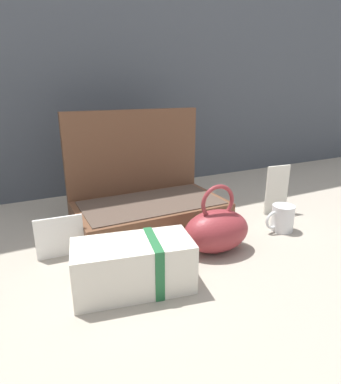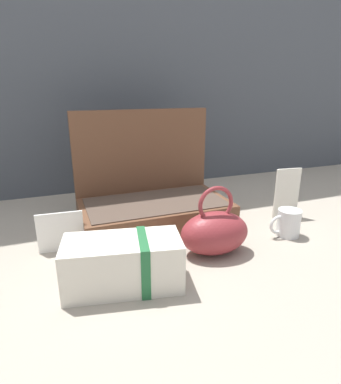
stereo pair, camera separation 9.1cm
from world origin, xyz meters
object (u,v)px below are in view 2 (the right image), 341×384
(cream_toiletry_bag, at_px, (125,263))
(coffee_mug, at_px, (288,223))
(open_suitcase, at_px, (152,196))
(teal_pouch_handbag, at_px, (215,232))
(info_card_left, at_px, (61,232))
(poster_card_right, at_px, (287,193))

(cream_toiletry_bag, distance_m, coffee_mug, 0.53)
(open_suitcase, distance_m, cream_toiletry_bag, 0.40)
(teal_pouch_handbag, distance_m, info_card_left, 0.42)
(teal_pouch_handbag, relative_size, coffee_mug, 1.90)
(open_suitcase, distance_m, info_card_left, 0.33)
(coffee_mug, distance_m, info_card_left, 0.67)
(teal_pouch_handbag, height_order, info_card_left, teal_pouch_handbag)
(open_suitcase, relative_size, poster_card_right, 2.75)
(info_card_left, distance_m, poster_card_right, 0.74)
(poster_card_right, bearing_deg, open_suitcase, 167.37)
(open_suitcase, xyz_separation_m, info_card_left, (-0.30, -0.13, -0.03))
(teal_pouch_handbag, bearing_deg, cream_toiletry_bag, -166.16)
(coffee_mug, relative_size, poster_card_right, 0.59)
(open_suitcase, bearing_deg, coffee_mug, -38.57)
(info_card_left, relative_size, poster_card_right, 0.70)
(teal_pouch_handbag, xyz_separation_m, coffee_mug, (0.26, 0.02, -0.02))
(teal_pouch_handbag, relative_size, cream_toiletry_bag, 0.70)
(cream_toiletry_bag, bearing_deg, poster_card_right, 18.25)
(info_card_left, xyz_separation_m, poster_card_right, (0.74, -0.02, 0.03))
(teal_pouch_handbag, distance_m, coffee_mug, 0.26)
(coffee_mug, distance_m, poster_card_right, 0.16)
(cream_toiletry_bag, xyz_separation_m, poster_card_right, (0.61, 0.20, 0.03))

